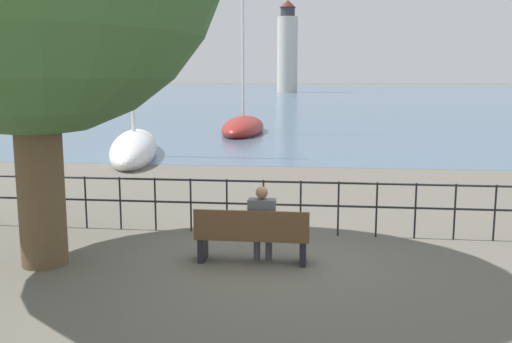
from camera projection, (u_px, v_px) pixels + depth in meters
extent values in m
plane|color=#605B51|center=(252.00, 262.00, 9.29)|extent=(1000.00, 1000.00, 0.00)
cube|color=#47607A|center=(319.00, 89.00, 166.42)|extent=(600.00, 300.00, 0.01)
cylinder|color=brown|center=(40.00, 173.00, 8.94)|extent=(0.72, 0.72, 2.97)
cube|color=brown|center=(252.00, 237.00, 9.23)|extent=(1.84, 0.45, 0.05)
cube|color=brown|center=(251.00, 225.00, 8.98)|extent=(1.84, 0.04, 0.45)
cube|color=black|center=(203.00, 248.00, 9.35)|extent=(0.10, 0.41, 0.40)
cube|color=black|center=(303.00, 252.00, 9.17)|extent=(0.10, 0.41, 0.40)
cylinder|color=#4C4C51|center=(257.00, 246.00, 9.40)|extent=(0.11, 0.11, 0.45)
cylinder|color=#4C4C51|center=(269.00, 246.00, 9.38)|extent=(0.11, 0.11, 0.45)
cube|color=#4C4C51|center=(262.00, 231.00, 9.26)|extent=(0.37, 0.26, 0.14)
cube|color=#4C4C51|center=(262.00, 218.00, 9.14)|extent=(0.44, 0.24, 0.60)
sphere|color=#846047|center=(262.00, 192.00, 9.07)|extent=(0.20, 0.20, 0.20)
cylinder|color=black|center=(18.00, 201.00, 11.48)|extent=(0.04, 0.04, 1.05)
cylinder|color=black|center=(52.00, 201.00, 11.40)|extent=(0.04, 0.04, 1.05)
cylinder|color=black|center=(86.00, 202.00, 11.32)|extent=(0.04, 0.04, 1.05)
cylinder|color=black|center=(120.00, 203.00, 11.24)|extent=(0.04, 0.04, 1.05)
cylinder|color=black|center=(155.00, 204.00, 11.16)|extent=(0.04, 0.04, 1.05)
cylinder|color=black|center=(191.00, 205.00, 11.08)|extent=(0.04, 0.04, 1.05)
cylinder|color=black|center=(227.00, 206.00, 11.00)|extent=(0.04, 0.04, 1.05)
cylinder|color=black|center=(263.00, 207.00, 10.92)|extent=(0.04, 0.04, 1.05)
cylinder|color=black|center=(301.00, 208.00, 10.84)|extent=(0.04, 0.04, 1.05)
cylinder|color=black|center=(338.00, 209.00, 10.76)|extent=(0.04, 0.04, 1.05)
cylinder|color=black|center=(377.00, 210.00, 10.68)|extent=(0.04, 0.04, 1.05)
cylinder|color=black|center=(415.00, 211.00, 10.59)|extent=(0.04, 0.04, 1.05)
cylinder|color=black|center=(455.00, 212.00, 10.51)|extent=(0.04, 0.04, 1.05)
cylinder|color=black|center=(495.00, 213.00, 10.43)|extent=(0.04, 0.04, 1.05)
cylinder|color=black|center=(264.00, 182.00, 10.84)|extent=(15.64, 0.04, 0.04)
cylinder|color=black|center=(263.00, 204.00, 10.91)|extent=(15.64, 0.04, 0.04)
ellipsoid|color=maroon|center=(243.00, 128.00, 31.58)|extent=(2.29, 7.56, 1.32)
cylinder|color=silver|center=(243.00, 19.00, 30.64)|extent=(0.14, 0.14, 10.94)
ellipsoid|color=white|center=(134.00, 149.00, 22.06)|extent=(3.81, 8.67, 1.38)
cylinder|color=silver|center=(130.00, 24.00, 21.30)|extent=(0.14, 0.14, 8.62)
cylinder|color=beige|center=(287.00, 55.00, 127.68)|extent=(4.56, 4.56, 16.62)
cylinder|color=#2D2D33|center=(288.00, 12.00, 126.19)|extent=(3.19, 3.19, 2.03)
cone|color=#4C1E19|center=(288.00, 4.00, 125.90)|extent=(3.65, 3.65, 1.62)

